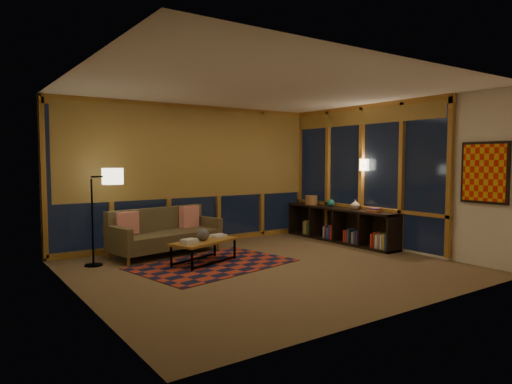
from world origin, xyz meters
TOP-DOWN VIEW (x-y plane):
  - floor at (0.00, 0.00)m, footprint 5.50×5.00m
  - ceiling at (0.00, 0.00)m, footprint 5.50×5.00m
  - walls at (0.00, 0.00)m, footprint 5.51×5.01m
  - window_wall_back at (0.00, 2.43)m, footprint 5.30×0.16m
  - window_wall_right at (2.68, 0.60)m, footprint 0.16×3.70m
  - wall_art at (2.71, -1.85)m, footprint 0.06×0.74m
  - wall_sconce at (2.62, 0.45)m, footprint 0.12×0.18m
  - sofa at (-0.88, 1.79)m, footprint 2.03×1.12m
  - pillow_left at (-1.54, 1.85)m, footprint 0.38×0.14m
  - pillow_right at (-0.29, 2.07)m, footprint 0.42×0.25m
  - area_rug at (-0.59, 0.64)m, footprint 2.62×2.00m
  - coffee_table at (-0.67, 0.80)m, footprint 1.22×0.86m
  - book_stack_a at (-0.99, 0.68)m, footprint 0.29×0.24m
  - book_stack_b at (-0.33, 0.91)m, footprint 0.27×0.23m
  - ceramic_pot at (-0.69, 0.80)m, footprint 0.21×0.21m
  - floor_lamp at (-2.16, 1.65)m, footprint 0.55×0.41m
  - bookshelf at (2.49, 0.96)m, footprint 0.40×2.74m
  - basket at (2.47, 1.79)m, footprint 0.27×0.27m
  - teal_bowl at (2.49, 1.21)m, footprint 0.18×0.18m
  - vase at (2.49, 0.55)m, footprint 0.24×0.24m
  - shelf_book_stack at (2.49, 0.08)m, footprint 0.22×0.28m

SIDE VIEW (x-z plane):
  - floor at x=0.00m, z-range -0.01..0.01m
  - area_rug at x=-0.59m, z-range 0.00..0.01m
  - coffee_table at x=-0.67m, z-range 0.00..0.37m
  - bookshelf at x=2.49m, z-range 0.00..0.69m
  - sofa at x=-0.88m, z-range 0.00..0.79m
  - book_stack_b at x=-0.33m, z-range 0.37..0.42m
  - book_stack_a at x=-0.99m, z-range 0.37..0.44m
  - ceramic_pot at x=-0.69m, z-range 0.37..0.57m
  - pillow_left at x=-1.54m, z-range 0.39..0.76m
  - pillow_right at x=-0.29m, z-range 0.39..0.79m
  - shelf_book_stack at x=2.49m, z-range 0.69..0.76m
  - floor_lamp at x=-2.16m, z-range 0.00..1.52m
  - teal_bowl at x=2.49m, z-range 0.69..0.84m
  - basket at x=2.47m, z-range 0.69..0.88m
  - vase at x=2.49m, z-range 0.69..0.88m
  - walls at x=0.00m, z-range 0.00..2.70m
  - window_wall_back at x=0.00m, z-range 0.05..2.65m
  - window_wall_right at x=2.68m, z-range 0.05..2.65m
  - wall_art at x=2.71m, z-range 0.98..1.92m
  - wall_sconce at x=2.62m, z-range 1.44..1.66m
  - ceiling at x=0.00m, z-range 2.70..2.71m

